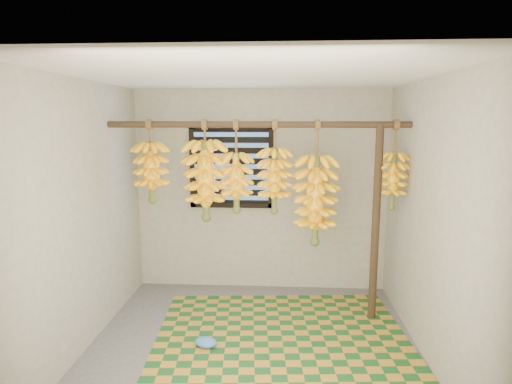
# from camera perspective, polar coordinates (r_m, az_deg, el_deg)

# --- Properties ---
(floor) EXTENTS (3.00, 3.00, 0.01)m
(floor) POSITION_cam_1_polar(r_m,az_deg,el_deg) (4.11, -0.50, -20.33)
(floor) COLOR #4F4F4F
(floor) RESTS_ON ground
(ceiling) EXTENTS (3.00, 3.00, 0.01)m
(ceiling) POSITION_cam_1_polar(r_m,az_deg,el_deg) (3.58, -0.56, 15.37)
(ceiling) COLOR silver
(ceiling) RESTS_ON wall_back
(wall_back) EXTENTS (3.00, 0.01, 2.40)m
(wall_back) POSITION_cam_1_polar(r_m,az_deg,el_deg) (5.14, 0.65, 0.11)
(wall_back) COLOR gray
(wall_back) RESTS_ON floor
(wall_left) EXTENTS (0.01, 3.00, 2.40)m
(wall_left) POSITION_cam_1_polar(r_m,az_deg,el_deg) (4.05, -22.30, -3.16)
(wall_left) COLOR gray
(wall_left) RESTS_ON floor
(wall_right) EXTENTS (0.01, 3.00, 2.40)m
(wall_right) POSITION_cam_1_polar(r_m,az_deg,el_deg) (3.86, 22.40, -3.77)
(wall_right) COLOR gray
(wall_right) RESTS_ON floor
(window) EXTENTS (1.00, 0.04, 1.00)m
(window) POSITION_cam_1_polar(r_m,az_deg,el_deg) (5.10, -3.30, 3.43)
(window) COLOR black
(window) RESTS_ON wall_back
(hanging_pole) EXTENTS (3.00, 0.06, 0.06)m
(hanging_pole) POSITION_cam_1_polar(r_m,az_deg,el_deg) (4.26, 0.12, 8.99)
(hanging_pole) COLOR #3B2A1A
(hanging_pole) RESTS_ON wall_left
(support_post) EXTENTS (0.08, 0.08, 2.00)m
(support_post) POSITION_cam_1_polar(r_m,az_deg,el_deg) (4.48, 15.67, -4.26)
(support_post) COLOR #3B2A1A
(support_post) RESTS_ON floor
(woven_mat) EXTENTS (2.51, 2.07, 0.01)m
(woven_mat) POSITION_cam_1_polar(r_m,az_deg,el_deg) (4.32, 3.43, -18.63)
(woven_mat) COLOR #164D1E
(woven_mat) RESTS_ON floor
(plastic_bag) EXTENTS (0.25, 0.21, 0.09)m
(plastic_bag) POSITION_cam_1_polar(r_m,az_deg,el_deg) (4.13, -6.70, -19.27)
(plastic_bag) COLOR #3672C9
(plastic_bag) RESTS_ON woven_mat
(banana_bunch_a) EXTENTS (0.32, 0.32, 0.84)m
(banana_bunch_a) POSITION_cam_1_polar(r_m,az_deg,el_deg) (4.49, -13.77, 2.59)
(banana_bunch_a) COLOR brown
(banana_bunch_a) RESTS_ON hanging_pole
(banana_bunch_b) EXTENTS (0.41, 0.41, 1.01)m
(banana_bunch_b) POSITION_cam_1_polar(r_m,az_deg,el_deg) (4.37, -6.73, 1.53)
(banana_bunch_b) COLOR brown
(banana_bunch_b) RESTS_ON hanging_pole
(banana_bunch_c) EXTENTS (0.31, 0.31, 0.93)m
(banana_bunch_c) POSITION_cam_1_polar(r_m,az_deg,el_deg) (4.32, -2.62, 1.28)
(banana_bunch_c) COLOR brown
(banana_bunch_c) RESTS_ON hanging_pole
(banana_bunch_d) EXTENTS (0.34, 0.34, 0.94)m
(banana_bunch_d) POSITION_cam_1_polar(r_m,az_deg,el_deg) (4.30, 2.48, 1.56)
(banana_bunch_d) COLOR brown
(banana_bunch_d) RESTS_ON hanging_pole
(banana_bunch_e) EXTENTS (0.42, 0.42, 1.25)m
(banana_bunch_e) POSITION_cam_1_polar(r_m,az_deg,el_deg) (4.34, 7.98, -1.11)
(banana_bunch_e) COLOR brown
(banana_bunch_e) RESTS_ON hanging_pole
(banana_bunch_f) EXTENTS (0.28, 0.28, 0.89)m
(banana_bunch_f) POSITION_cam_1_polar(r_m,az_deg,el_deg) (4.43, 17.83, 1.46)
(banana_bunch_f) COLOR brown
(banana_bunch_f) RESTS_ON hanging_pole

